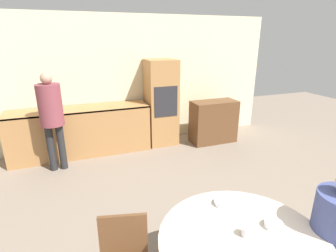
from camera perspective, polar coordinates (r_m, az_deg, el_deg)
wall_back at (r=5.51m, az=-8.60°, el=9.59°), size 6.30×0.05×2.60m
kitchen_counter at (r=5.26m, az=-18.29°, el=-0.96°), size 2.55×0.60×0.91m
oven_unit at (r=5.43m, az=-1.51°, el=5.08°), size 0.60×0.59×1.75m
sideboard at (r=5.68m, az=9.87°, el=0.93°), size 0.96×0.45×0.90m
person_standing at (r=4.61m, az=-24.10°, el=2.79°), size 0.37×0.37×1.65m
cup at (r=2.21m, az=16.93°, el=-21.14°), size 0.08×0.08×0.08m
bowl_centre at (r=2.50m, az=11.84°, el=-16.01°), size 0.16×0.16×0.04m
bowl_far at (r=2.37m, az=21.95°, el=-19.27°), size 0.14×0.14×0.05m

